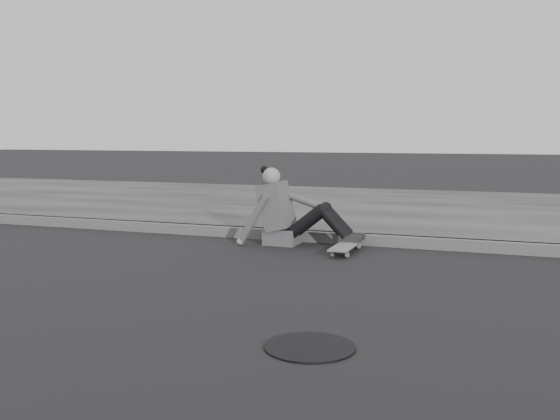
% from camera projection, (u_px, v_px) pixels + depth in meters
% --- Properties ---
extents(ground, '(80.00, 80.00, 0.00)m').
position_uv_depth(ground, '(222.00, 296.00, 4.75)').
color(ground, black).
rests_on(ground, ground).
extents(curb, '(24.00, 0.16, 0.12)m').
position_uv_depth(curb, '(318.00, 237.00, 7.15)').
color(curb, '#545454').
rests_on(curb, ground).
extents(sidewalk, '(24.00, 6.00, 0.12)m').
position_uv_depth(sidewalk, '(372.00, 208.00, 9.97)').
color(sidewalk, '#3A3A3A').
rests_on(sidewalk, ground).
extents(manhole, '(0.53, 0.53, 0.01)m').
position_uv_depth(manhole, '(310.00, 347.00, 3.58)').
color(manhole, black).
rests_on(manhole, ground).
extents(skateboard, '(0.20, 0.78, 0.09)m').
position_uv_depth(skateboard, '(346.00, 246.00, 6.50)').
color(skateboard, gray).
rests_on(skateboard, ground).
extents(seated_woman, '(1.38, 0.46, 0.88)m').
position_uv_depth(seated_woman, '(288.00, 213.00, 6.94)').
color(seated_woman, '#4B4B4D').
rests_on(seated_woman, ground).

